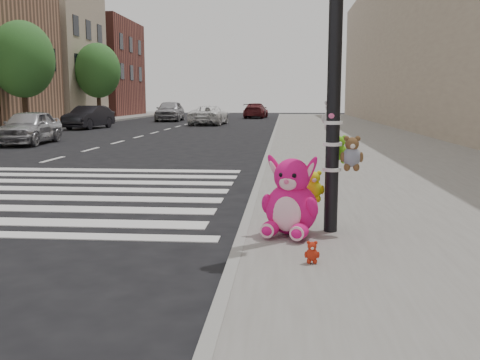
# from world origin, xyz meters

# --- Properties ---
(ground) EXTENTS (120.00, 120.00, 0.00)m
(ground) POSITION_xyz_m (0.00, 0.00, 0.00)
(ground) COLOR black
(ground) RESTS_ON ground
(sidewalk_near) EXTENTS (7.00, 80.00, 0.14)m
(sidewalk_near) POSITION_xyz_m (5.00, 10.00, 0.07)
(sidewalk_near) COLOR slate
(sidewalk_near) RESTS_ON ground
(curb_edge) EXTENTS (0.12, 80.00, 0.15)m
(curb_edge) POSITION_xyz_m (1.55, 10.00, 0.07)
(curb_edge) COLOR gray
(curb_edge) RESTS_ON ground
(bld_far_d) EXTENTS (6.00, 8.00, 10.00)m
(bld_far_d) POSITION_xyz_m (-15.50, 35.00, 5.00)
(bld_far_d) COLOR tan
(bld_far_d) RESTS_ON ground
(bld_far_e) EXTENTS (6.00, 10.00, 9.00)m
(bld_far_e) POSITION_xyz_m (-15.50, 46.00, 4.50)
(bld_far_e) COLOR brown
(bld_far_e) RESTS_ON ground
(signal_pole) EXTENTS (0.69, 0.48, 4.00)m
(signal_pole) POSITION_xyz_m (2.61, 1.81, 1.80)
(signal_pole) COLOR black
(signal_pole) RESTS_ON sidewalk_near
(tree_far_b) EXTENTS (3.20, 3.20, 5.44)m
(tree_far_b) POSITION_xyz_m (-11.20, 22.00, 3.65)
(tree_far_b) COLOR #382619
(tree_far_b) RESTS_ON sidewalk_far
(tree_far_c) EXTENTS (3.20, 3.20, 5.44)m
(tree_far_c) POSITION_xyz_m (-11.20, 33.00, 3.65)
(tree_far_c) COLOR #382619
(tree_far_c) RESTS_ON sidewalk_far
(pink_bunny) EXTENTS (0.75, 0.83, 0.95)m
(pink_bunny) POSITION_xyz_m (2.12, 1.57, 0.53)
(pink_bunny) COLOR #E61376
(pink_bunny) RESTS_ON sidewalk_near
(red_teddy) EXTENTS (0.15, 0.11, 0.22)m
(red_teddy) POSITION_xyz_m (2.31, 0.50, 0.25)
(red_teddy) COLOR red
(red_teddy) RESTS_ON sidewalk_near
(car_silver_far) EXTENTS (1.80, 3.89, 1.29)m
(car_silver_far) POSITION_xyz_m (-7.59, 14.96, 0.64)
(car_silver_far) COLOR #ABACB0
(car_silver_far) RESTS_ON ground
(car_dark_far) EXTENTS (1.88, 4.10, 1.30)m
(car_dark_far) POSITION_xyz_m (-9.08, 25.19, 0.65)
(car_dark_far) COLOR black
(car_dark_far) RESTS_ON ground
(car_white_near) EXTENTS (2.23, 4.55, 1.24)m
(car_white_near) POSITION_xyz_m (-2.90, 30.26, 0.62)
(car_white_near) COLOR white
(car_white_near) RESTS_ON ground
(car_maroon_near) EXTENTS (2.12, 4.56, 1.29)m
(car_maroon_near) POSITION_xyz_m (-0.49, 42.49, 0.65)
(car_maroon_near) COLOR maroon
(car_maroon_near) RESTS_ON ground
(car_silver_deep) EXTENTS (2.10, 4.68, 1.56)m
(car_silver_deep) POSITION_xyz_m (-6.64, 35.65, 0.78)
(car_silver_deep) COLOR #A0A0A4
(car_silver_deep) RESTS_ON ground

